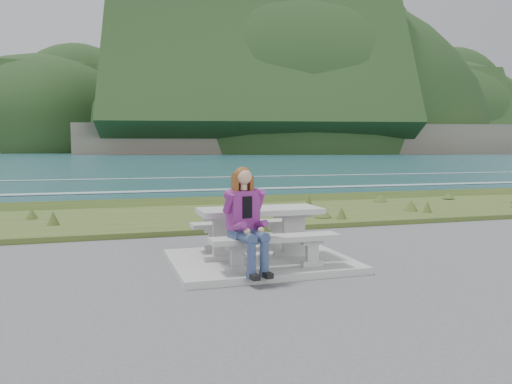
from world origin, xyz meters
TOP-DOWN VIEW (x-y plane):
  - concrete_slab at (0.00, 0.00)m, footprint 2.60×2.10m
  - picnic_table at (0.00, 0.00)m, footprint 1.80×0.75m
  - bench_landward at (0.00, -0.70)m, footprint 1.80×0.35m
  - bench_seaward at (0.00, 0.70)m, footprint 1.80×0.35m
  - grass_verge at (0.00, 5.00)m, footprint 160.00×4.50m
  - shore_drop at (0.00, 7.90)m, footprint 160.00×0.80m
  - ocean at (0.00, 25.09)m, footprint 1600.00×1600.00m
  - headland_range at (190.28, 398.25)m, footprint 729.83×363.95m
  - seated_woman at (-0.42, -0.83)m, footprint 0.51×0.75m

SIDE VIEW (x-z plane):
  - ocean at x=0.00m, z-range -1.79..-1.70m
  - grass_verge at x=0.00m, z-range -0.11..0.11m
  - shore_drop at x=0.00m, z-range -1.10..1.10m
  - concrete_slab at x=0.00m, z-range 0.00..0.10m
  - bench_landward at x=0.00m, z-range 0.22..0.67m
  - bench_seaward at x=0.00m, z-range 0.22..0.67m
  - seated_woman at x=-0.42m, z-range -0.08..1.31m
  - picnic_table at x=0.00m, z-range 0.31..1.06m
  - headland_range at x=190.28m, z-range -95.04..114.92m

